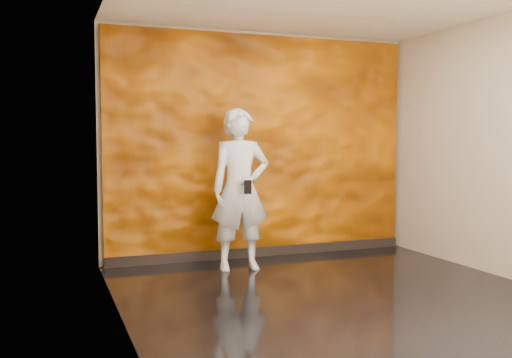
% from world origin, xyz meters
% --- Properties ---
extents(room, '(4.02, 4.02, 2.81)m').
position_xyz_m(room, '(0.00, 0.00, 1.40)').
color(room, black).
rests_on(room, ground).
extents(feature_wall, '(3.90, 0.06, 2.75)m').
position_xyz_m(feature_wall, '(0.00, 1.96, 1.38)').
color(feature_wall, orange).
rests_on(feature_wall, ground).
extents(baseboard, '(3.90, 0.04, 0.12)m').
position_xyz_m(baseboard, '(0.00, 1.92, 0.06)').
color(baseboard, black).
rests_on(baseboard, ground).
extents(man, '(0.69, 0.48, 1.82)m').
position_xyz_m(man, '(-0.51, 1.34, 0.91)').
color(man, '#A5ACB5').
rests_on(man, ground).
extents(phone, '(0.08, 0.05, 0.15)m').
position_xyz_m(phone, '(-0.51, 1.08, 0.95)').
color(phone, black).
rests_on(phone, man).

